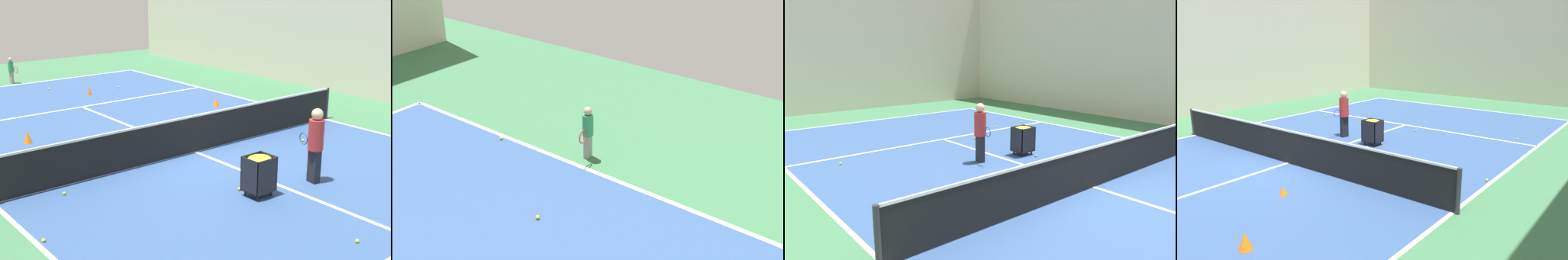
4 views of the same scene
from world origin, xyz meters
The scene contains 4 objects.
line_baseline_near centered at (0.00, -11.40, 0.01)m, with size 10.49×0.10×0.00m, color white.
player_near_baseline centered at (0.34, -11.78, 0.63)m, with size 0.26×0.54×1.09m.
tennis_ball_4 centered at (2.25, -11.25, 0.04)m, with size 0.07×0.07×0.07m, color yellow.
tennis_ball_8 centered at (-0.29, -9.63, 0.04)m, with size 0.07×0.07×0.07m, color yellow.
Camera 2 is at (-5.49, -4.30, 5.33)m, focal length 50.00 mm.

